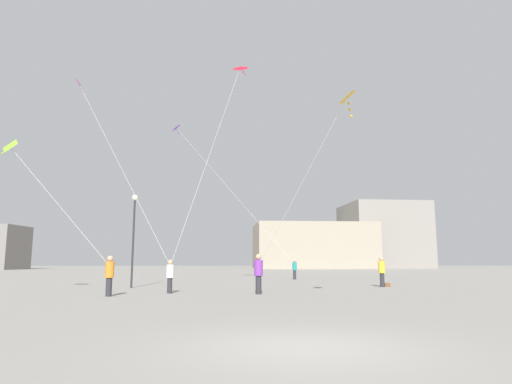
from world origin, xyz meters
name	(u,v)px	position (x,y,z in m)	size (l,w,h in m)	color
ground_plane	(305,347)	(0.00, 0.00, 0.00)	(300.00, 300.00, 0.00)	gray
person_in_yellow	(382,270)	(7.87, 18.48, 0.99)	(0.39, 0.39, 1.80)	#2D2D33
person_in_purple	(258,272)	(0.05, 13.05, 1.02)	(0.41, 0.41, 1.87)	#2D2D33
person_in_white	(170,275)	(-4.18, 13.84, 0.88)	(0.35, 0.35, 1.60)	#2D2D33
person_in_orange	(110,274)	(-6.61, 12.14, 0.97)	(0.39, 0.39, 1.77)	#2D2D33
person_in_teal	(295,268)	(4.28, 29.98, 0.93)	(0.37, 0.37, 1.69)	#2D2D33
kite_violet_diamond	(178,130)	(-6.61, 35.85, 14.74)	(11.62, 6.56, 14.09)	purple
kite_magenta_delta	(82,89)	(-11.98, 22.97, 13.76)	(8.52, 10.13, 13.47)	#D12899
kite_lime_delta	(11,149)	(-11.90, 13.36, 6.89)	(5.94, 1.75, 6.05)	#8CD12D
kite_crimson_diamond	(240,69)	(-0.66, 22.16, 15.24)	(4.22, 9.02, 14.51)	red
kite_amber_delta	(344,103)	(2.97, 7.81, 7.50)	(3.31, 5.91, 6.62)	yellow
building_centre_hall	(312,246)	(17.00, 89.02, 4.76)	(25.27, 18.21, 9.53)	#A39984
building_right_hall	(383,236)	(35.00, 94.87, 7.44)	(17.92, 17.96, 14.88)	gray
lamppost_east	(134,226)	(-6.98, 18.55, 3.62)	(0.36, 0.36, 5.46)	#2D2D30
handbag_beside_flyer	(388,285)	(8.22, 18.58, 0.12)	(0.32, 0.14, 0.24)	brown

